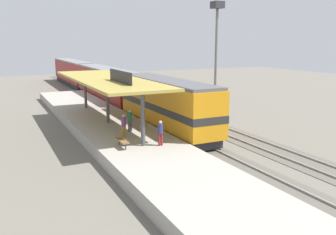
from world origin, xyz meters
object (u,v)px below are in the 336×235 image
at_px(locomotive, 166,105).
at_px(person_boarding, 124,124).
at_px(person_waiting, 130,119).
at_px(person_walking, 160,132).
at_px(platform_bench, 122,141).
at_px(passenger_carriage_front, 106,84).
at_px(passenger_carriage_rear, 73,72).
at_px(light_mast, 217,35).

height_order(locomotive, person_boarding, locomotive).
relative_size(person_waiting, person_walking, 1.00).
xyz_separation_m(platform_bench, person_boarding, (0.97, 2.42, 0.51)).
relative_size(platform_bench, person_walking, 0.99).
height_order(platform_bench, passenger_carriage_front, passenger_carriage_front).
relative_size(locomotive, passenger_carriage_front, 0.72).
distance_m(passenger_carriage_rear, person_walking, 45.43).
relative_size(passenger_carriage_rear, person_walking, 11.70).
height_order(locomotive, passenger_carriage_rear, locomotive).
bearing_deg(person_waiting, light_mast, 27.47).
distance_m(locomotive, person_waiting, 4.49).
height_order(platform_bench, light_mast, light_mast).
distance_m(light_mast, person_waiting, 14.85).
height_order(locomotive, passenger_carriage_front, locomotive).
height_order(light_mast, person_walking, light_mast).
distance_m(platform_bench, passenger_carriage_front, 24.55).
relative_size(light_mast, person_walking, 6.84).
xyz_separation_m(passenger_carriage_rear, person_walking, (-3.55, -45.29, -0.46)).
distance_m(platform_bench, person_boarding, 2.66).
xyz_separation_m(person_waiting, person_walking, (0.48, -4.58, 0.00)).
height_order(person_walking, person_boarding, same).
relative_size(platform_bench, person_boarding, 0.99).
distance_m(platform_bench, passenger_carriage_rear, 45.00).
xyz_separation_m(light_mast, person_boarding, (-12.83, -7.60, -6.54)).
relative_size(locomotive, person_boarding, 8.44).
relative_size(locomotive, light_mast, 1.23).
bearing_deg(light_mast, passenger_carriage_rear, 102.72).
distance_m(person_walking, person_boarding, 3.46).
height_order(passenger_carriage_front, person_walking, passenger_carriage_front).
distance_m(person_waiting, person_walking, 4.61).
distance_m(passenger_carriage_front, person_boarding, 21.95).
height_order(locomotive, person_waiting, locomotive).
bearing_deg(platform_bench, locomotive, 43.96).
xyz_separation_m(platform_bench, passenger_carriage_rear, (6.00, 44.59, 0.97)).
distance_m(passenger_carriage_rear, light_mast, 35.95).
relative_size(platform_bench, passenger_carriage_front, 0.09).
distance_m(passenger_carriage_front, person_waiting, 20.32).
bearing_deg(locomotive, passenger_carriage_front, 90.00).
relative_size(person_waiting, person_boarding, 1.00).
height_order(locomotive, light_mast, light_mast).
bearing_deg(person_walking, platform_bench, 163.91).
xyz_separation_m(locomotive, passenger_carriage_rear, (0.00, 38.80, -0.10)).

